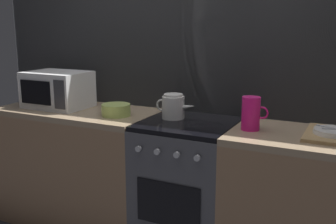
{
  "coord_description": "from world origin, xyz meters",
  "views": [
    {
      "loc": [
        0.99,
        -2.31,
        1.52
      ],
      "look_at": [
        -0.15,
        0.0,
        0.95
      ],
      "focal_mm": 42.65,
      "sensor_mm": 36.0,
      "label": 1
    }
  ],
  "objects_px": {
    "stove_unit": "(188,187)",
    "microwave": "(58,90)",
    "kettle": "(173,107)",
    "pitcher": "(251,113)",
    "dish_pile": "(333,134)",
    "mixing_bowl": "(116,110)"
  },
  "relations": [
    {
      "from": "kettle",
      "to": "pitcher",
      "type": "xyz_separation_m",
      "value": [
        0.54,
        -0.06,
        0.02
      ]
    },
    {
      "from": "stove_unit",
      "to": "kettle",
      "type": "height_order",
      "value": "kettle"
    },
    {
      "from": "pitcher",
      "to": "microwave",
      "type": "bearing_deg",
      "value": 179.53
    },
    {
      "from": "pitcher",
      "to": "dish_pile",
      "type": "distance_m",
      "value": 0.47
    },
    {
      "from": "stove_unit",
      "to": "microwave",
      "type": "height_order",
      "value": "microwave"
    },
    {
      "from": "mixing_bowl",
      "to": "dish_pile",
      "type": "distance_m",
      "value": 1.39
    },
    {
      "from": "pitcher",
      "to": "dish_pile",
      "type": "height_order",
      "value": "pitcher"
    },
    {
      "from": "microwave",
      "to": "dish_pile",
      "type": "relative_size",
      "value": 1.15
    },
    {
      "from": "kettle",
      "to": "pitcher",
      "type": "relative_size",
      "value": 1.42
    },
    {
      "from": "kettle",
      "to": "dish_pile",
      "type": "height_order",
      "value": "kettle"
    },
    {
      "from": "stove_unit",
      "to": "microwave",
      "type": "xyz_separation_m",
      "value": [
        -1.08,
        -0.01,
        0.59
      ]
    },
    {
      "from": "microwave",
      "to": "pitcher",
      "type": "xyz_separation_m",
      "value": [
        1.49,
        -0.01,
        -0.03
      ]
    },
    {
      "from": "pitcher",
      "to": "mixing_bowl",
      "type": "bearing_deg",
      "value": -177.8
    },
    {
      "from": "kettle",
      "to": "pitcher",
      "type": "distance_m",
      "value": 0.54
    },
    {
      "from": "microwave",
      "to": "kettle",
      "type": "bearing_deg",
      "value": 2.92
    },
    {
      "from": "stove_unit",
      "to": "pitcher",
      "type": "height_order",
      "value": "pitcher"
    },
    {
      "from": "kettle",
      "to": "dish_pile",
      "type": "bearing_deg",
      "value": -0.43
    },
    {
      "from": "stove_unit",
      "to": "microwave",
      "type": "relative_size",
      "value": 1.96
    },
    {
      "from": "microwave",
      "to": "mixing_bowl",
      "type": "relative_size",
      "value": 2.3
    },
    {
      "from": "stove_unit",
      "to": "dish_pile",
      "type": "height_order",
      "value": "dish_pile"
    },
    {
      "from": "kettle",
      "to": "microwave",
      "type": "bearing_deg",
      "value": -177.08
    },
    {
      "from": "pitcher",
      "to": "dish_pile",
      "type": "xyz_separation_m",
      "value": [
        0.46,
        0.05,
        -0.08
      ]
    }
  ]
}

